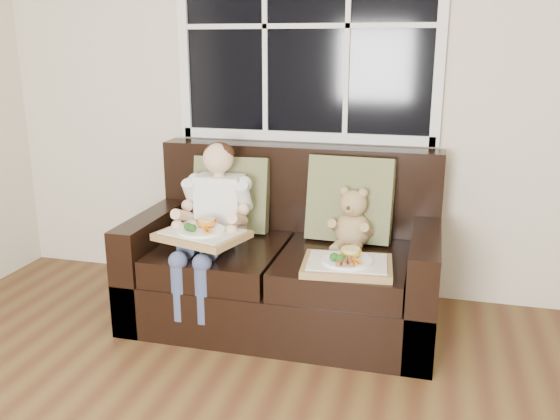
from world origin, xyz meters
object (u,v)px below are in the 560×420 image
(tray_left, at_px, (202,233))
(teddy_bear, at_px, (353,223))
(child, at_px, (214,211))
(tray_right, at_px, (347,264))
(loveseat, at_px, (286,266))

(tray_left, bearing_deg, teddy_bear, 41.06)
(tray_left, bearing_deg, child, 108.64)
(tray_left, height_order, tray_right, tray_left)
(child, xyz_separation_m, tray_right, (0.79, -0.20, -0.16))
(loveseat, height_order, child, child)
(loveseat, height_order, tray_right, loveseat)
(loveseat, relative_size, tray_right, 3.56)
(loveseat, bearing_deg, teddy_bear, 4.16)
(loveseat, distance_m, child, 0.53)
(child, relative_size, tray_right, 1.82)
(loveseat, distance_m, tray_left, 0.56)
(loveseat, distance_m, teddy_bear, 0.47)
(teddy_bear, bearing_deg, child, -159.82)
(tray_right, bearing_deg, teddy_bear, 88.60)
(tray_left, xyz_separation_m, tray_right, (0.78, -0.01, -0.10))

